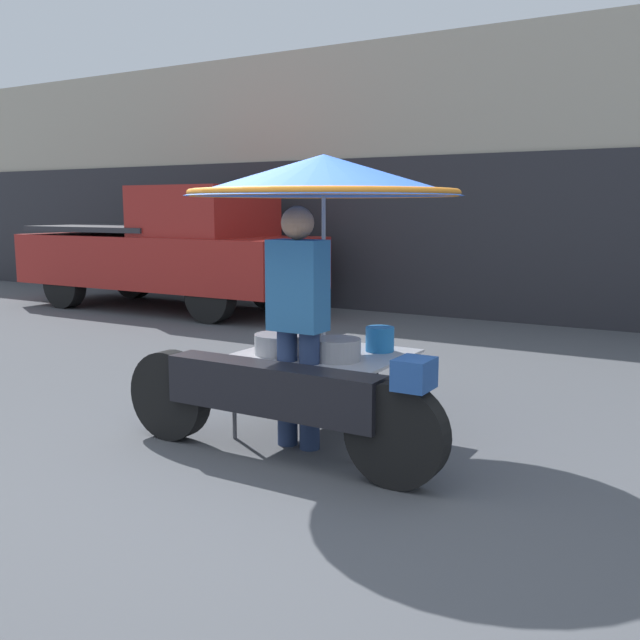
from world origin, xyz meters
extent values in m
plane|color=#4C4F54|center=(0.00, 0.00, 0.00)|extent=(36.00, 36.00, 0.00)
cube|color=#B2A893|center=(0.00, 7.68, 2.08)|extent=(28.00, 2.00, 4.16)
cube|color=#28282D|center=(0.00, 6.65, 1.20)|extent=(23.80, 0.06, 2.40)
cylinder|color=black|center=(0.85, 0.21, 0.32)|extent=(0.64, 0.14, 0.64)
cylinder|color=black|center=(-0.91, 0.21, 0.32)|extent=(0.64, 0.14, 0.64)
cube|color=black|center=(-0.03, 0.21, 0.48)|extent=(1.55, 0.24, 0.32)
cube|color=#234C93|center=(0.95, 0.21, 0.70)|extent=(0.20, 0.24, 0.18)
cylinder|color=black|center=(-0.03, 1.17, 0.29)|extent=(0.57, 0.14, 0.57)
cylinder|color=#515156|center=(0.45, 0.44, 0.29)|extent=(0.03, 0.03, 0.58)
cylinder|color=#515156|center=(0.45, 1.29, 0.29)|extent=(0.03, 0.03, 0.58)
cylinder|color=#515156|center=(-0.52, 0.44, 0.29)|extent=(0.03, 0.03, 0.58)
cylinder|color=#515156|center=(-0.52, 1.29, 0.29)|extent=(0.03, 0.03, 0.58)
cube|color=#B2B2B7|center=(-0.03, 0.87, 0.59)|extent=(1.14, 1.01, 0.02)
cylinder|color=#B2B2B7|center=(-0.03, 0.87, 1.16)|extent=(0.03, 0.03, 1.12)
cone|color=blue|center=(-0.03, 0.87, 1.86)|extent=(1.94, 1.94, 0.29)
torus|color=orange|center=(-0.03, 0.87, 1.74)|extent=(1.89, 1.89, 0.05)
cylinder|color=#939399|center=(-0.29, 0.69, 0.67)|extent=(0.37, 0.37, 0.14)
cylinder|color=#939399|center=(0.17, 0.71, 0.67)|extent=(0.32, 0.32, 0.15)
cylinder|color=#1E6BB2|center=(0.28, 1.14, 0.69)|extent=(0.21, 0.21, 0.18)
cylinder|color=navy|center=(-0.12, 0.53, 0.41)|extent=(0.14, 0.14, 0.82)
cylinder|color=navy|center=(0.06, 0.53, 0.41)|extent=(0.14, 0.14, 0.82)
cube|color=teal|center=(-0.03, 0.53, 1.12)|extent=(0.38, 0.22, 0.61)
sphere|color=#A87A5B|center=(-0.03, 0.53, 1.54)|extent=(0.22, 0.22, 0.22)
cylinder|color=black|center=(-3.96, 4.39, 0.39)|extent=(0.77, 0.24, 0.77)
cylinder|color=black|center=(-3.96, 5.93, 0.39)|extent=(0.77, 0.24, 0.77)
cylinder|color=black|center=(-7.03, 4.39, 0.39)|extent=(0.77, 0.24, 0.77)
cylinder|color=black|center=(-7.03, 5.93, 0.39)|extent=(0.77, 0.24, 0.77)
cube|color=#A3231E|center=(-5.50, 5.16, 0.79)|extent=(5.10, 1.82, 0.81)
cube|color=#A3231E|center=(-4.68, 5.16, 1.58)|extent=(1.74, 1.67, 0.77)
cube|color=#2D2D33|center=(-6.52, 5.16, 1.29)|extent=(2.65, 1.74, 0.08)
camera|label=1|loc=(2.51, -3.48, 1.64)|focal=40.00mm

